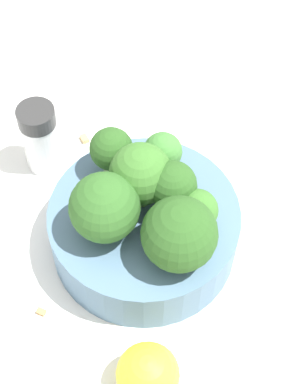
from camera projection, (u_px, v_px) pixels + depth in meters
ground_plane at (144, 243)px, 0.57m from camera, size 3.00×3.00×0.00m
bowl at (144, 229)px, 0.55m from camera, size 0.16×0.16×0.05m
broccoli_floret_0 at (111, 150)px, 0.53m from camera, size 0.04×0.04×0.05m
broccoli_floret_1 at (197, 211)px, 0.50m from camera, size 0.03×0.03×0.04m
broccoli_floret_2 at (105, 208)px, 0.49m from camera, size 0.06×0.06×0.06m
broccoli_floret_3 at (140, 175)px, 0.51m from camera, size 0.05×0.05×0.06m
broccoli_floret_4 at (171, 184)px, 0.51m from camera, size 0.04×0.04×0.05m
broccoli_floret_5 at (163, 154)px, 0.53m from camera, size 0.03×0.03×0.05m
broccoli_floret_6 at (179, 234)px, 0.48m from camera, size 0.06×0.06×0.06m
pepper_shaker at (40, 138)px, 0.59m from camera, size 0.03×0.03×0.07m
lemon_wedge at (148, 374)px, 0.48m from camera, size 0.05×0.05×0.05m
almond_crumb_0 at (84, 137)px, 0.63m from camera, size 0.01×0.01×0.01m
almond_crumb_1 at (145, 382)px, 0.49m from camera, size 0.01×0.01×0.01m
almond_crumb_2 at (41, 311)px, 0.53m from camera, size 0.01×0.01×0.01m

